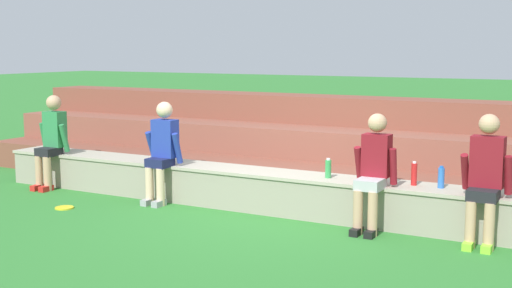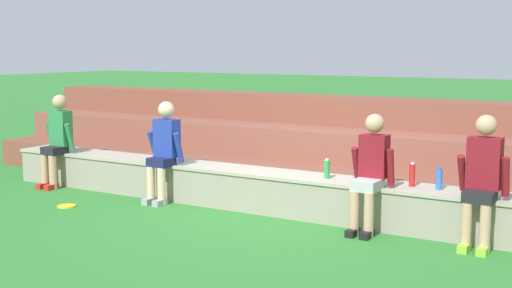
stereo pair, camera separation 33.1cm
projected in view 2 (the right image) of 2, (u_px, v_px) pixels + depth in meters
ground_plane at (271, 217)px, 8.43m from camera, size 80.00×80.00×0.00m
stone_seating_wall at (282, 191)px, 8.63m from camera, size 9.04×0.60×0.51m
brick_bleachers at (344, 152)px, 10.28m from camera, size 12.10×2.29×1.32m
person_far_left at (57, 138)px, 10.19m from camera, size 0.49×0.53×1.39m
person_left_of_center at (164, 148)px, 9.16m from camera, size 0.51×0.50×1.37m
person_center at (370, 170)px, 7.67m from camera, size 0.49×0.60×1.34m
person_right_of_center at (482, 177)px, 7.05m from camera, size 0.52×0.54×1.40m
water_bottle_mid_right at (412, 175)px, 7.76m from camera, size 0.07×0.07×0.28m
water_bottle_near_left at (439, 179)px, 7.59m from camera, size 0.07×0.07×0.25m
water_bottle_near_right at (327, 169)px, 8.23m from camera, size 0.07×0.07×0.24m
frisbee at (67, 206)px, 8.97m from camera, size 0.24×0.24×0.02m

